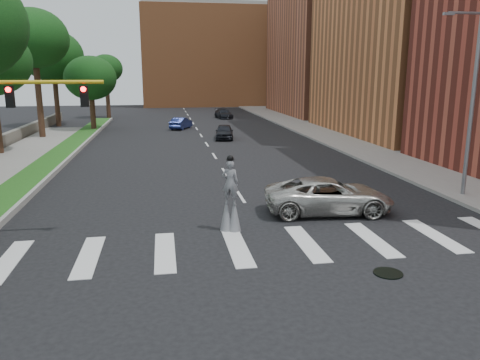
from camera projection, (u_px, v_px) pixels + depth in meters
The scene contains 18 objects.
ground_plane at pixel (279, 256), 16.02m from camera, with size 160.00×160.00×0.00m, color black.
grass_median at pixel (54, 159), 33.39m from camera, with size 2.00×60.00×0.25m, color #1B4F16.
median_curb at pixel (70, 158), 33.55m from camera, with size 0.20×60.00×0.28m, color gray.
sidewalk_right at pixel (346, 142), 42.03m from camera, with size 5.00×90.00×0.18m, color gray.
manhole at pixel (388, 273), 14.57m from camera, with size 0.90×0.90×0.04m, color black.
building_mid at pixel (425, 11), 45.69m from camera, with size 16.00×22.00×24.00m, color #C46F3D.
building_far at pixel (336, 46), 69.22m from camera, with size 16.00×22.00×20.00m, color #A7593D.
building_backdrop at pixel (211, 58), 89.96m from camera, with size 26.00×14.00×18.00m, color #C46F3D.
streetlight at pixel (471, 99), 22.43m from camera, with size 2.05×0.20×9.00m.
stilt_performer at pixel (230, 201), 18.30m from camera, with size 0.82×0.63×3.04m.
suv_crossing at pixel (329, 196), 20.79m from camera, with size 2.61×5.66×1.57m, color #B1AFA7.
car_near at pixel (224, 132), 44.18m from camera, with size 1.63×4.04×1.38m, color black.
car_mid at pixel (181, 123), 52.13m from camera, with size 1.35×3.87×1.28m, color navy.
car_far at pixel (224, 114), 64.34m from camera, with size 1.76×4.34×1.26m, color black.
tree_4 at pixel (33, 39), 42.49m from camera, with size 6.30×6.30×11.88m.
tree_5 at pixel (53, 56), 53.15m from camera, with size 6.87×6.87×10.91m.
tree_6 at pixel (90, 78), 49.34m from camera, with size 5.43×5.43×7.90m.
tree_7 at pixel (106, 69), 63.40m from camera, with size 4.48×4.48×8.59m.
Camera 1 is at (-3.78, -14.61, 6.11)m, focal length 35.00 mm.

